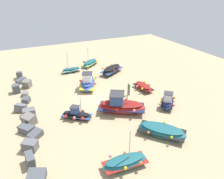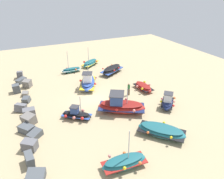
{
  "view_description": "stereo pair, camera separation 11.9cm",
  "coord_description": "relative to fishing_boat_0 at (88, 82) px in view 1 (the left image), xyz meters",
  "views": [
    {
      "loc": [
        -22.8,
        8.11,
        13.27
      ],
      "look_at": [
        -0.44,
        -2.56,
        0.9
      ],
      "focal_mm": 34.57,
      "sensor_mm": 36.0,
      "label": 1
    },
    {
      "loc": [
        -22.85,
        8.0,
        13.27
      ],
      "look_at": [
        -0.44,
        -2.56,
        0.9
      ],
      "focal_mm": 34.57,
      "sensor_mm": 36.0,
      "label": 2
    }
  ],
  "objects": [
    {
      "name": "ground_plane",
      "position": [
        -3.43,
        0.66,
        -0.73
      ],
      "size": [
        56.88,
        56.88,
        0.0
      ],
      "primitive_type": "plane",
      "color": "tan"
    },
    {
      "name": "fishing_boat_5",
      "position": [
        6.35,
        0.63,
        -0.31
      ],
      "size": [
        1.46,
        3.2,
        3.58
      ],
      "rotation": [
        0.0,
        0.0,
        4.76
      ],
      "color": "#1E6670",
      "rests_on": "ground_plane"
    },
    {
      "name": "fishing_boat_6",
      "position": [
        -9.09,
        -6.68,
        -0.11
      ],
      "size": [
        3.19,
        3.1,
        1.84
      ],
      "rotation": [
        0.0,
        0.0,
        2.39
      ],
      "color": "navy",
      "rests_on": "ground_plane"
    },
    {
      "name": "fishing_boat_0",
      "position": [
        0.0,
        0.0,
        0.0
      ],
      "size": [
        5.29,
        3.78,
        3.04
      ],
      "rotation": [
        0.0,
        0.0,
        2.72
      ],
      "color": "#2D4C9E",
      "rests_on": "ground_plane"
    },
    {
      "name": "fishing_boat_9",
      "position": [
        -13.18,
        -2.76,
        -0.24
      ],
      "size": [
        4.69,
        4.42,
        0.94
      ],
      "rotation": [
        0.0,
        0.0,
        0.72
      ],
      "color": "#1E6670",
      "rests_on": "ground_plane"
    },
    {
      "name": "fishing_boat_3",
      "position": [
        -4.11,
        -6.51,
        -0.3
      ],
      "size": [
        3.3,
        1.96,
        0.89
      ],
      "rotation": [
        0.0,
        0.0,
        3.2
      ],
      "color": "maroon",
      "rests_on": "ground_plane"
    },
    {
      "name": "fishing_boat_8",
      "position": [
        -6.83,
        3.78,
        -0.29
      ],
      "size": [
        3.01,
        3.36,
        2.74
      ],
      "rotation": [
        0.0,
        0.0,
        0.91
      ],
      "color": "black",
      "rests_on": "ground_plane"
    },
    {
      "name": "fishing_boat_2",
      "position": [
        -7.73,
        -1.18,
        0.04
      ],
      "size": [
        4.65,
        5.73,
        3.04
      ],
      "rotation": [
        0.0,
        0.0,
        1.03
      ],
      "color": "maroon",
      "rests_on": "ground_plane"
    },
    {
      "name": "fishing_boat_1",
      "position": [
        3.12,
        -5.17,
        -0.14
      ],
      "size": [
        3.67,
        4.7,
        1.19
      ],
      "rotation": [
        0.0,
        0.0,
        5.24
      ],
      "color": "black",
      "rests_on": "ground_plane"
    },
    {
      "name": "breakwater_rocks",
      "position": [
        -3.64,
        8.66,
        -0.29
      ],
      "size": [
        22.62,
        2.85,
        1.32
      ],
      "color": "#4C5156",
      "rests_on": "ground_plane"
    },
    {
      "name": "fishing_boat_7",
      "position": [
        -15.23,
        2.38,
        -0.23
      ],
      "size": [
        1.91,
        3.79,
        3.5
      ],
      "rotation": [
        0.0,
        0.0,
        1.5
      ],
      "color": "#1E6670",
      "rests_on": "ground_plane"
    },
    {
      "name": "person_walking",
      "position": [
        -4.61,
        -3.93,
        0.25
      ],
      "size": [
        0.32,
        0.32,
        1.68
      ],
      "rotation": [
        0.0,
        0.0,
        2.87
      ],
      "color": "brown",
      "rests_on": "ground_plane"
    },
    {
      "name": "fishing_boat_4",
      "position": [
        8.02,
        -3.26,
        -0.27
      ],
      "size": [
        3.54,
        3.96,
        3.45
      ],
      "rotation": [
        0.0,
        0.0,
        5.38
      ],
      "color": "#1E6670",
      "rests_on": "ground_plane"
    }
  ]
}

